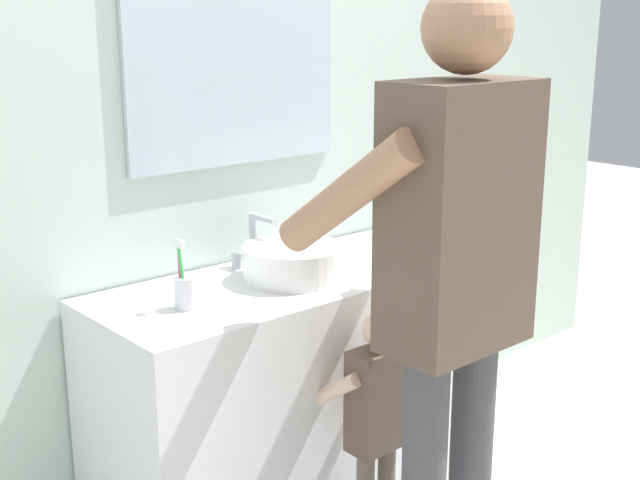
# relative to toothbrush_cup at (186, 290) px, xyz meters

# --- Properties ---
(back_wall) EXTENTS (4.40, 0.10, 2.70)m
(back_wall) POSITION_rel_toothbrush_cup_xyz_m (0.41, 0.35, 0.49)
(back_wall) COLOR silver
(back_wall) RESTS_ON ground
(vanity_cabinet) EXTENTS (1.32, 0.54, 0.81)m
(vanity_cabinet) POSITION_rel_toothbrush_cup_xyz_m (0.41, 0.03, -0.46)
(vanity_cabinet) COLOR white
(vanity_cabinet) RESTS_ON ground
(sink_basin) EXTENTS (0.33, 0.33, 0.11)m
(sink_basin) POSITION_rel_toothbrush_cup_xyz_m (0.41, 0.01, 0.00)
(sink_basin) COLOR white
(sink_basin) RESTS_ON vanity_cabinet
(faucet) EXTENTS (0.18, 0.14, 0.18)m
(faucet) POSITION_rel_toothbrush_cup_xyz_m (0.41, 0.21, 0.03)
(faucet) COLOR #B7BABF
(faucet) RESTS_ON vanity_cabinet
(toothbrush_cup) EXTENTS (0.07, 0.07, 0.21)m
(toothbrush_cup) POSITION_rel_toothbrush_cup_xyz_m (0.00, 0.00, 0.00)
(toothbrush_cup) COLOR silver
(toothbrush_cup) RESTS_ON vanity_cabinet
(child_toddler) EXTENTS (0.24, 0.25, 0.80)m
(child_toddler) POSITION_rel_toothbrush_cup_xyz_m (0.41, -0.37, -0.39)
(child_toddler) COLOR #6B5B4C
(child_toddler) RESTS_ON ground
(adult_parent) EXTENTS (0.53, 0.56, 1.71)m
(adult_parent) POSITION_rel_toothbrush_cup_xyz_m (0.40, -0.65, 0.17)
(adult_parent) COLOR #47474C
(adult_parent) RESTS_ON ground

